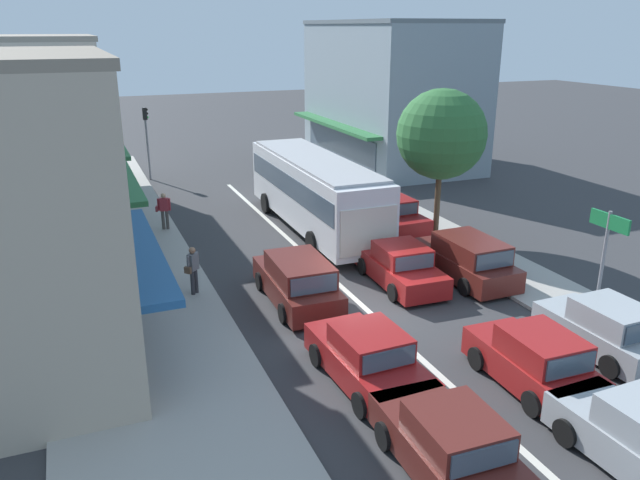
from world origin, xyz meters
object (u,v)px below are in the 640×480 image
directional_road_sign (606,242)px  pedestrian_browsing_midblock (193,267)px  parked_hatchback_kerb_front (605,330)px  street_tree_right (442,135)px  sedan_adjacent_lane_lead (368,359)px  parked_sedan_kerb_third (391,215)px  sedan_adjacent_lane_trail (400,267)px  sedan_behind_bus_near (453,449)px  parked_wagon_kerb_second (466,259)px  hatchback_behind_bus_mid (534,361)px  city_bus (315,188)px  wagon_queue_far_back (298,281)px  traffic_light_downstreet (146,131)px  pedestrian_with_handbag_near (164,209)px

directional_road_sign → pedestrian_browsing_midblock: bearing=148.5°
parked_hatchback_kerb_front → street_tree_right: (1.11, 10.35, 3.71)m
sedan_adjacent_lane_lead → directional_road_sign: directional_road_sign is taller
parked_sedan_kerb_third → directional_road_sign: bearing=-83.7°
sedan_adjacent_lane_trail → directional_road_sign: (3.87, -5.03, 2.01)m
sedan_behind_bus_near → directional_road_sign: bearing=27.9°
parked_hatchback_kerb_front → directional_road_sign: 2.63m
parked_wagon_kerb_second → parked_sedan_kerb_third: 6.13m
street_tree_right → parked_hatchback_kerb_front: bearing=-96.1°
hatchback_behind_bus_mid → parked_wagon_kerb_second: bearing=69.0°
city_bus → wagon_queue_far_back: 7.87m
sedan_adjacent_lane_trail → traffic_light_downstreet: 20.52m
sedan_adjacent_lane_lead → parked_wagon_kerb_second: 7.96m
sedan_adjacent_lane_lead → traffic_light_downstreet: bearing=94.8°
sedan_adjacent_lane_lead → street_tree_right: street_tree_right is taller
sedan_adjacent_lane_lead → directional_road_sign: 8.00m
parked_wagon_kerb_second → wagon_queue_far_back: bearing=177.1°
street_tree_right → pedestrian_browsing_midblock: size_ratio=3.84×
parked_hatchback_kerb_front → sedan_adjacent_lane_lead: bearing=170.8°
wagon_queue_far_back → street_tree_right: 9.49m
city_bus → directional_road_sign: size_ratio=3.02×
hatchback_behind_bus_mid → sedan_behind_bus_near: hatchback_behind_bus_mid is taller
sedan_adjacent_lane_trail → parked_wagon_kerb_second: (2.41, -0.43, 0.08)m
hatchback_behind_bus_mid → street_tree_right: size_ratio=0.60×
wagon_queue_far_back → sedan_adjacent_lane_trail: bearing=1.6°
wagon_queue_far_back → pedestrian_with_handbag_near: pedestrian_with_handbag_near is taller
hatchback_behind_bus_mid → sedan_adjacent_lane_trail: 7.03m
wagon_queue_far_back → traffic_light_downstreet: 19.84m
traffic_light_downstreet → directional_road_sign: bearing=-68.2°
pedestrian_browsing_midblock → traffic_light_downstreet: bearing=87.0°
sedan_behind_bus_near → parked_hatchback_kerb_front: bearing=22.2°
sedan_adjacent_lane_trail → parked_hatchback_kerb_front: 6.99m
parked_sedan_kerb_third → street_tree_right: size_ratio=0.68×
wagon_queue_far_back → directional_road_sign: bearing=-32.5°
city_bus → sedan_behind_bus_near: size_ratio=2.56×
wagon_queue_far_back → pedestrian_browsing_midblock: (-3.05, 1.68, 0.32)m
sedan_adjacent_lane_trail → pedestrian_with_handbag_near: pedestrian_with_handbag_near is taller
sedan_adjacent_lane_lead → city_bus: bearing=74.5°
parked_hatchback_kerb_front → parked_wagon_kerb_second: size_ratio=0.83×
wagon_queue_far_back → pedestrian_browsing_midblock: size_ratio=2.79×
pedestrian_browsing_midblock → pedestrian_with_handbag_near: bearing=88.5°
parked_hatchback_kerb_front → street_tree_right: street_tree_right is taller
wagon_queue_far_back → sedan_behind_bus_near: size_ratio=1.07×
traffic_light_downstreet → wagon_queue_far_back: bearing=-83.9°
hatchback_behind_bus_mid → parked_wagon_kerb_second: size_ratio=0.83×
traffic_light_downstreet → directional_road_sign: 26.43m
wagon_queue_far_back → sedan_adjacent_lane_lead: size_ratio=1.07×
wagon_queue_far_back → sedan_adjacent_lane_trail: 3.85m
traffic_light_downstreet → directional_road_sign: size_ratio=1.17×
parked_wagon_kerb_second → street_tree_right: 5.91m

